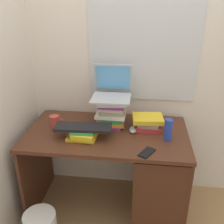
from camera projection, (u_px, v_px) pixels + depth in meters
ground_plane at (108, 205)px, 2.37m from camera, size 6.00×6.00×0.00m
wall_back at (113, 53)px, 2.19m from camera, size 6.00×0.06×2.60m
wall_left at (7, 62)px, 1.91m from camera, size 0.05×6.00×2.60m
desk at (145, 173)px, 2.14m from camera, size 1.27×0.70×0.76m
book_stack_tall at (111, 113)px, 2.10m from camera, size 0.26×0.19×0.24m
book_stack_keyboard_riser at (84, 133)px, 1.95m from camera, size 0.22×0.21×0.08m
book_stack_side at (148, 122)px, 2.08m from camera, size 0.25×0.20×0.11m
laptop at (112, 89)px, 2.08m from camera, size 0.30×0.29×0.25m
keyboard at (83, 127)px, 1.94m from camera, size 0.43×0.16×0.02m
computer_mouse at (133, 130)px, 2.05m from camera, size 0.06×0.10×0.04m
mug at (55, 121)px, 2.11m from camera, size 0.12×0.08×0.10m
water_bottle at (168, 130)px, 1.91m from camera, size 0.06×0.06×0.17m
cell_phone at (147, 153)px, 1.78m from camera, size 0.13×0.15×0.01m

